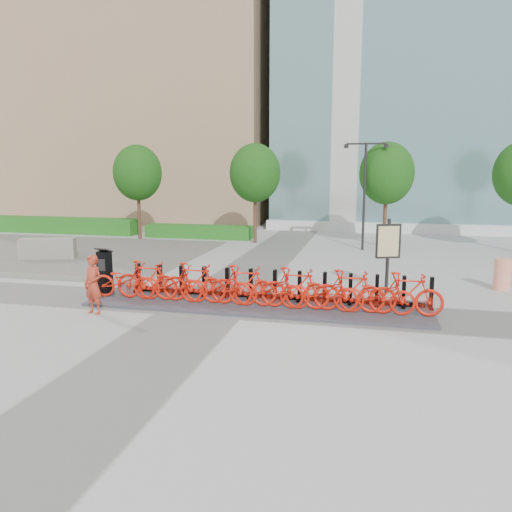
% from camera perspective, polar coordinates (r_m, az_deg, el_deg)
% --- Properties ---
extents(ground, '(120.00, 120.00, 0.00)m').
position_cam_1_polar(ground, '(14.27, -5.31, -5.61)').
color(ground, '#B3B3B3').
extents(tan_building, '(26.00, 16.00, 30.00)m').
position_cam_1_polar(tan_building, '(45.43, -15.34, 23.87)').
color(tan_building, '#A1755C').
rests_on(tan_building, ground).
extents(gravel_patch, '(14.00, 14.00, 0.00)m').
position_cam_1_polar(gravel_patch, '(24.96, -22.28, 0.42)').
color(gravel_patch, '#585755').
rests_on(gravel_patch, ground).
extents(hedge_a, '(10.00, 1.40, 0.90)m').
position_cam_1_polar(hedge_a, '(32.46, -21.51, 3.31)').
color(hedge_a, '#1E721A').
rests_on(hedge_a, ground).
extents(hedge_b, '(6.00, 1.20, 0.70)m').
position_cam_1_polar(hedge_b, '(28.08, -6.52, 2.80)').
color(hedge_b, '#1E721A').
rests_on(hedge_b, ground).
extents(tree_0, '(2.60, 2.60, 5.10)m').
position_cam_1_polar(tree_0, '(27.93, -13.38, 9.22)').
color(tree_0, brown).
rests_on(tree_0, ground).
extents(tree_1, '(2.60, 2.60, 5.10)m').
position_cam_1_polar(tree_1, '(25.72, -0.11, 9.45)').
color(tree_1, brown).
rests_on(tree_1, ground).
extents(tree_2, '(2.60, 2.60, 5.10)m').
position_cam_1_polar(tree_2, '(25.04, 14.71, 9.11)').
color(tree_2, brown).
rests_on(tree_2, ground).
extents(streetlamp, '(2.00, 0.20, 5.00)m').
position_cam_1_polar(streetlamp, '(24.05, 12.32, 8.10)').
color(streetlamp, black).
rests_on(streetlamp, ground).
extents(dock_pad, '(9.60, 2.40, 0.08)m').
position_cam_1_polar(dock_pad, '(14.20, 0.08, -5.48)').
color(dock_pad, '#403F48').
rests_on(dock_pad, ground).
extents(dock_rail_posts, '(8.74, 0.50, 0.85)m').
position_cam_1_polar(dock_rail_posts, '(14.45, 2.13, -3.31)').
color(dock_rail_posts, black).
rests_on(dock_rail_posts, dock_pad).
extents(bike_0, '(1.94, 0.68, 1.02)m').
position_cam_1_polar(bike_0, '(15.09, -14.83, -2.74)').
color(bike_0, red).
rests_on(bike_0, dock_pad).
extents(bike_1, '(1.88, 0.53, 1.13)m').
position_cam_1_polar(bike_1, '(14.76, -12.36, -2.69)').
color(bike_1, red).
rests_on(bike_1, dock_pad).
extents(bike_2, '(1.94, 0.68, 1.02)m').
position_cam_1_polar(bike_2, '(14.48, -9.78, -3.08)').
color(bike_2, red).
rests_on(bike_2, dock_pad).
extents(bike_3, '(1.88, 0.53, 1.13)m').
position_cam_1_polar(bike_3, '(14.21, -7.10, -3.03)').
color(bike_3, red).
rests_on(bike_3, dock_pad).
extents(bike_4, '(1.94, 0.68, 1.02)m').
position_cam_1_polar(bike_4, '(14.00, -4.32, -3.42)').
color(bike_4, red).
rests_on(bike_4, dock_pad).
extents(bike_5, '(1.88, 0.53, 1.13)m').
position_cam_1_polar(bike_5, '(13.79, -1.47, -3.36)').
color(bike_5, red).
rests_on(bike_5, dock_pad).
extents(bike_6, '(1.94, 0.68, 1.02)m').
position_cam_1_polar(bike_6, '(13.64, 1.47, -3.74)').
color(bike_6, red).
rests_on(bike_6, dock_pad).
extents(bike_7, '(1.88, 0.53, 1.13)m').
position_cam_1_polar(bike_7, '(13.51, 4.47, -3.67)').
color(bike_7, red).
rests_on(bike_7, dock_pad).
extents(bike_8, '(1.94, 0.68, 1.02)m').
position_cam_1_polar(bike_8, '(13.44, 7.51, -4.04)').
color(bike_8, red).
rests_on(bike_8, dock_pad).
extents(bike_9, '(1.88, 0.53, 1.13)m').
position_cam_1_polar(bike_9, '(13.38, 10.59, -3.95)').
color(bike_9, red).
rests_on(bike_9, dock_pad).
extents(bike_10, '(1.94, 0.68, 1.02)m').
position_cam_1_polar(bike_10, '(13.38, 13.67, -4.30)').
color(bike_10, red).
rests_on(bike_10, dock_pad).
extents(bike_11, '(1.88, 0.53, 1.13)m').
position_cam_1_polar(bike_11, '(13.40, 16.77, -4.18)').
color(bike_11, red).
rests_on(bike_11, dock_pad).
extents(kiosk, '(0.47, 0.41, 1.40)m').
position_cam_1_polar(kiosk, '(15.81, -16.90, -1.67)').
color(kiosk, black).
rests_on(kiosk, dock_pad).
extents(worker_red, '(0.67, 0.54, 1.59)m').
position_cam_1_polar(worker_red, '(13.89, -18.12, -3.12)').
color(worker_red, '#AF3420').
rests_on(worker_red, ground).
extents(construction_barrel, '(0.56, 0.56, 1.00)m').
position_cam_1_polar(construction_barrel, '(17.67, 26.33, -1.92)').
color(construction_barrel, '#FF3A00').
rests_on(construction_barrel, ground).
extents(jersey_barrier, '(2.34, 1.36, 0.88)m').
position_cam_1_polar(jersey_barrier, '(23.18, -22.70, 0.79)').
color(jersey_barrier, gray).
rests_on(jersey_barrier, ground).
extents(map_sign, '(0.75, 0.37, 2.33)m').
position_cam_1_polar(map_sign, '(15.75, 14.87, 1.29)').
color(map_sign, black).
rests_on(map_sign, ground).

